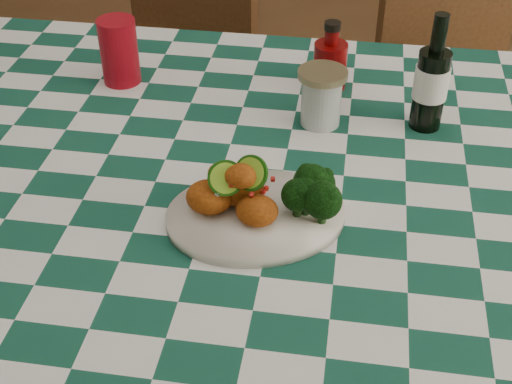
% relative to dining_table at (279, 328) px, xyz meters
% --- Properties ---
extents(dining_table, '(1.66, 1.06, 0.79)m').
position_rel_dining_table_xyz_m(dining_table, '(0.00, 0.00, 0.00)').
color(dining_table, '#134938').
rests_on(dining_table, ground).
extents(plate, '(0.33, 0.29, 0.02)m').
position_rel_dining_table_xyz_m(plate, '(-0.02, -0.14, 0.40)').
color(plate, silver).
rests_on(plate, dining_table).
extents(fried_chicken_pile, '(0.13, 0.10, 0.09)m').
position_rel_dining_table_xyz_m(fried_chicken_pile, '(-0.05, -0.14, 0.45)').
color(fried_chicken_pile, '#AC4B10').
rests_on(fried_chicken_pile, plate).
extents(broccoli_side, '(0.09, 0.09, 0.07)m').
position_rel_dining_table_xyz_m(broccoli_side, '(0.05, -0.13, 0.44)').
color(broccoli_side, black).
rests_on(broccoli_side, plate).
extents(red_tumbler, '(0.09, 0.09, 0.13)m').
position_rel_dining_table_xyz_m(red_tumbler, '(-0.36, 0.26, 0.46)').
color(red_tumbler, maroon).
rests_on(red_tumbler, dining_table).
extents(ketchup_bottle, '(0.09, 0.09, 0.14)m').
position_rel_dining_table_xyz_m(ketchup_bottle, '(0.05, 0.30, 0.46)').
color(ketchup_bottle, '#690505').
rests_on(ketchup_bottle, dining_table).
extents(mason_jar, '(0.12, 0.12, 0.11)m').
position_rel_dining_table_xyz_m(mason_jar, '(0.05, 0.16, 0.45)').
color(mason_jar, '#B2BCBA').
rests_on(mason_jar, dining_table).
extents(beer_bottle, '(0.08, 0.08, 0.22)m').
position_rel_dining_table_xyz_m(beer_bottle, '(0.24, 0.18, 0.50)').
color(beer_bottle, black).
rests_on(beer_bottle, dining_table).
extents(wooden_chair_left, '(0.53, 0.54, 0.89)m').
position_rel_dining_table_xyz_m(wooden_chair_left, '(-0.43, 0.71, 0.05)').
color(wooden_chair_left, '#472814').
rests_on(wooden_chair_left, ground).
extents(wooden_chair_right, '(0.52, 0.53, 0.85)m').
position_rel_dining_table_xyz_m(wooden_chair_right, '(0.41, 0.70, 0.03)').
color(wooden_chair_right, '#472814').
rests_on(wooden_chair_right, ground).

